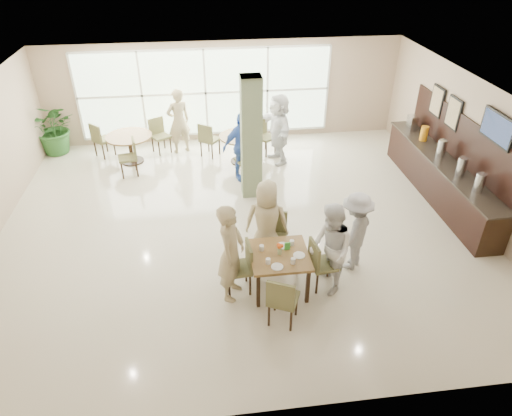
{
  "coord_description": "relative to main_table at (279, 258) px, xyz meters",
  "views": [
    {
      "loc": [
        -0.68,
        -8.11,
        5.54
      ],
      "look_at": [
        0.2,
        -1.2,
        1.1
      ],
      "focal_mm": 32.0,
      "sensor_mm": 36.0,
      "label": 1
    }
  ],
  "objects": [
    {
      "name": "ground",
      "position": [
        -0.48,
        2.14,
        -0.66
      ],
      "size": [
        10.0,
        10.0,
        0.0
      ],
      "primitive_type": "plane",
      "color": "beige",
      "rests_on": "ground"
    },
    {
      "name": "room_shell",
      "position": [
        -0.48,
        2.14,
        1.04
      ],
      "size": [
        10.0,
        10.0,
        10.0
      ],
      "color": "white",
      "rests_on": "ground"
    },
    {
      "name": "window_bank",
      "position": [
        -0.98,
        6.6,
        0.74
      ],
      "size": [
        7.0,
        0.04,
        7.0
      ],
      "color": "silver",
      "rests_on": "ground"
    },
    {
      "name": "column",
      "position": [
        -0.08,
        3.34,
        0.74
      ],
      "size": [
        0.45,
        0.45,
        2.8
      ],
      "primitive_type": "cube",
      "color": "#5F6E4C",
      "rests_on": "ground"
    },
    {
      "name": "main_table",
      "position": [
        0.0,
        0.0,
        0.0
      ],
      "size": [
        0.99,
        0.99,
        0.75
      ],
      "color": "brown",
      "rests_on": "ground"
    },
    {
      "name": "round_table_left",
      "position": [
        -3.07,
        5.4,
        -0.07
      ],
      "size": [
        1.2,
        1.2,
        0.75
      ],
      "color": "brown",
      "rests_on": "ground"
    },
    {
      "name": "round_table_right",
      "position": [
        -0.14,
        5.03,
        -0.08
      ],
      "size": [
        1.15,
        1.15,
        0.75
      ],
      "color": "brown",
      "rests_on": "ground"
    },
    {
      "name": "chairs_main_table",
      "position": [
        0.01,
        0.01,
        -0.19
      ],
      "size": [
        1.99,
        2.16,
        0.95
      ],
      "color": "brown",
      "rests_on": "ground"
    },
    {
      "name": "chairs_table_left",
      "position": [
        -3.06,
        5.47,
        -0.19
      ],
      "size": [
        2.16,
        1.81,
        0.95
      ],
      "color": "brown",
      "rests_on": "ground"
    },
    {
      "name": "chairs_table_right",
      "position": [
        -0.17,
        5.03,
        -0.19
      ],
      "size": [
        2.16,
        1.99,
        0.95
      ],
      "color": "brown",
      "rests_on": "ground"
    },
    {
      "name": "tabletop_clutter",
      "position": [
        0.03,
        -0.03,
        0.15
      ],
      "size": [
        0.75,
        0.75,
        0.21
      ],
      "color": "white",
      "rests_on": "main_table"
    },
    {
      "name": "buffet_counter",
      "position": [
        4.22,
        2.64,
        -0.11
      ],
      "size": [
        0.64,
        4.7,
        1.95
      ],
      "color": "black",
      "rests_on": "ground"
    },
    {
      "name": "wall_tv",
      "position": [
        4.46,
        1.54,
        1.49
      ],
      "size": [
        0.06,
        1.0,
        0.58
      ],
      "color": "black",
      "rests_on": "ground"
    },
    {
      "name": "framed_art_a",
      "position": [
        4.47,
        3.14,
        1.19
      ],
      "size": [
        0.05,
        0.55,
        0.7
      ],
      "color": "black",
      "rests_on": "ground"
    },
    {
      "name": "framed_art_b",
      "position": [
        4.47,
        3.94,
        1.19
      ],
      "size": [
        0.05,
        0.55,
        0.7
      ],
      "color": "black",
      "rests_on": "ground"
    },
    {
      "name": "potted_plant",
      "position": [
        -5.12,
        6.23,
        0.07
      ],
      "size": [
        1.48,
        1.48,
        1.46
      ],
      "primitive_type": "imported",
      "rotation": [
        0.0,
        0.0,
        -0.13
      ],
      "color": "#295F26",
      "rests_on": "ground"
    },
    {
      "name": "teen_left",
      "position": [
        -0.82,
        -0.05,
        0.24
      ],
      "size": [
        0.64,
        0.76,
        1.79
      ],
      "primitive_type": "imported",
      "rotation": [
        0.0,
        0.0,
        1.2
      ],
      "color": "tan",
      "rests_on": "ground"
    },
    {
      "name": "teen_far",
      "position": [
        -0.1,
        0.83,
        0.18
      ],
      "size": [
        0.91,
        0.64,
        1.68
      ],
      "primitive_type": "imported",
      "rotation": [
        0.0,
        0.0,
        2.88
      ],
      "color": "tan",
      "rests_on": "ground"
    },
    {
      "name": "teen_right",
      "position": [
        0.85,
        -0.11,
        0.18
      ],
      "size": [
        0.72,
        0.89,
        1.69
      ],
      "primitive_type": "imported",
      "rotation": [
        0.0,
        0.0,
        -1.46
      ],
      "color": "white",
      "rests_on": "ground"
    },
    {
      "name": "teen_standing",
      "position": [
        1.45,
        0.43,
        0.12
      ],
      "size": [
        1.11,
        1.13,
        1.55
      ],
      "primitive_type": "imported",
      "rotation": [
        0.0,
        0.0,
        -2.33
      ],
      "color": "#959597",
      "rests_on": "ground"
    },
    {
      "name": "adult_a",
      "position": [
        -0.22,
        4.11,
        0.2
      ],
      "size": [
        1.15,
        0.91,
        1.73
      ],
      "primitive_type": "imported",
      "rotation": [
        0.0,
        0.0,
        0.38
      ],
      "color": "#4470CD",
      "rests_on": "ground"
    },
    {
      "name": "adult_b",
      "position": [
        0.82,
        4.95,
        0.26
      ],
      "size": [
        1.06,
        1.82,
        1.84
      ],
      "primitive_type": "imported",
      "rotation": [
        0.0,
        0.0,
        -1.37
      ],
      "color": "white",
      "rests_on": "ground"
    },
    {
      "name": "adult_standing",
      "position": [
        -1.76,
        5.86,
        0.23
      ],
      "size": [
        0.77,
        0.65,
        1.79
      ],
      "primitive_type": "imported",
      "rotation": [
        0.0,
        0.0,
        3.55
      ],
      "color": "tan",
      "rests_on": "ground"
    }
  ]
}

